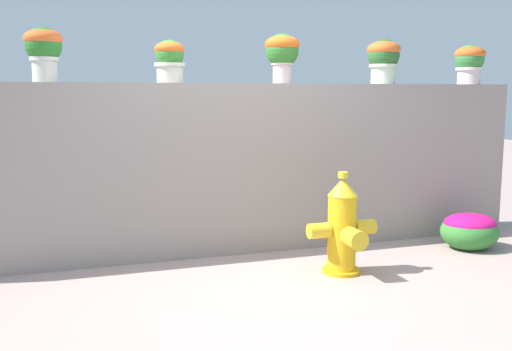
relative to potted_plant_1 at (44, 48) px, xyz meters
name	(u,v)px	position (x,y,z in m)	size (l,w,h in m)	color
ground_plane	(268,288)	(1.58, -1.17, -1.87)	(24.00, 24.00, 0.00)	#A68E88
stone_wall	(228,168)	(1.58, -0.03, -1.08)	(6.00, 0.42, 1.58)	gray
potted_plant_1	(44,48)	(0.00, 0.00, 0.00)	(0.32, 0.32, 0.46)	silver
potted_plant_2	(170,58)	(1.05, -0.03, -0.07)	(0.27, 0.27, 0.38)	beige
potted_plant_3	(282,51)	(2.12, -0.02, 0.02)	(0.33, 0.33, 0.47)	beige
potted_plant_4	(384,57)	(3.20, -0.04, -0.02)	(0.33, 0.33, 0.44)	beige
potted_plant_5	(470,61)	(4.22, -0.06, -0.04)	(0.31, 0.31, 0.42)	silver
fire_hydrant	(343,228)	(2.29, -1.02, -1.49)	(0.60, 0.48, 0.85)	#ECAF16
flower_bush_left	(470,229)	(3.81, -0.71, -1.68)	(0.57, 0.51, 0.36)	#357A31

